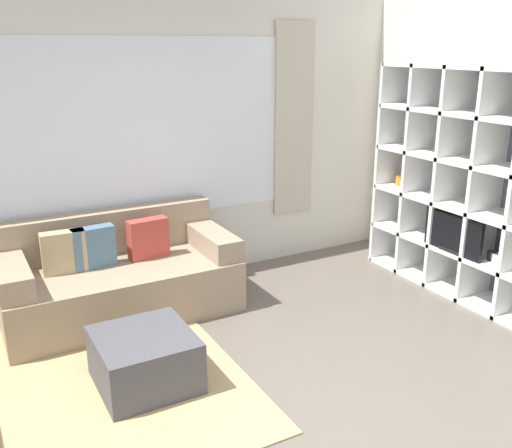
# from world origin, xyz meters

# --- Properties ---
(wall_back) EXTENTS (6.75, 0.11, 2.70)m
(wall_back) POSITION_xyz_m (0.00, 2.68, 1.36)
(wall_back) COLOR silver
(wall_back) RESTS_ON ground_plane
(wall_right) EXTENTS (0.07, 3.85, 2.70)m
(wall_right) POSITION_xyz_m (2.81, 1.33, 1.35)
(wall_right) COLOR silver
(wall_right) RESTS_ON ground_plane
(area_rug) EXTENTS (2.52, 2.38, 0.01)m
(area_rug) POSITION_xyz_m (-1.08, 1.29, 0.01)
(area_rug) COLOR tan
(area_rug) RESTS_ON ground_plane
(shelving_unit) EXTENTS (0.43, 1.98, 2.02)m
(shelving_unit) POSITION_xyz_m (2.59, 1.14, 1.00)
(shelving_unit) COLOR #515660
(shelving_unit) RESTS_ON ground_plane
(couch_main) EXTENTS (1.89, 0.90, 0.82)m
(couch_main) POSITION_xyz_m (-0.30, 2.19, 0.31)
(couch_main) COLOR gray
(couch_main) RESTS_ON ground_plane
(ottoman) EXTENTS (0.62, 0.63, 0.37)m
(ottoman) POSITION_xyz_m (-0.46, 1.04, 0.18)
(ottoman) COLOR #47474C
(ottoman) RESTS_ON ground_plane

